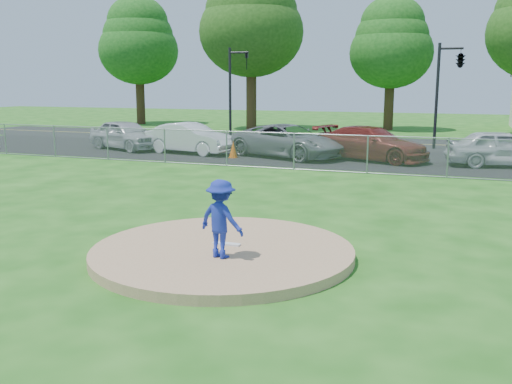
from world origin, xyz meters
TOP-DOWN VIEW (x-y plane):
  - ground at (0.00, 10.00)m, footprint 120.00×120.00m
  - pitchers_mound at (0.00, 0.00)m, footprint 5.40×5.40m
  - pitching_rubber at (0.00, 0.20)m, footprint 0.60×0.15m
  - chain_link_fence at (0.00, 12.00)m, footprint 40.00×0.06m
  - parking_lot at (0.00, 16.50)m, footprint 50.00×8.00m
  - street at (0.00, 24.00)m, footprint 60.00×7.00m
  - tree_far_left at (-22.00, 33.00)m, footprint 6.72×6.72m
  - tree_left at (-11.00, 31.00)m, footprint 7.84×7.84m
  - tree_center at (-1.00, 34.00)m, footprint 6.16×6.16m
  - traffic_signal_left at (-8.76, 22.00)m, footprint 1.28×0.20m
  - traffic_signal_center at (3.97, 22.00)m, footprint 1.42×2.48m
  - pitcher at (0.24, -0.62)m, footprint 1.10×0.82m
  - traffic_cone at (-5.77, 14.61)m, footprint 0.41×0.41m
  - parked_car_silver at (-12.50, 15.84)m, footprint 5.00×3.42m
  - parked_car_white at (-8.48, 15.46)m, footprint 4.85×2.39m
  - parked_car_gray at (-3.37, 15.69)m, footprint 6.22×4.52m
  - parked_car_darkred at (0.54, 15.94)m, footprint 5.77×3.78m
  - parked_car_pearl at (6.07, 15.90)m, footprint 4.86×2.77m

SIDE VIEW (x-z plane):
  - ground at x=0.00m, z-range 0.00..0.00m
  - street at x=0.00m, z-range 0.00..0.01m
  - parking_lot at x=0.00m, z-range 0.00..0.01m
  - pitchers_mound at x=0.00m, z-range 0.00..0.20m
  - pitching_rubber at x=0.00m, z-range 0.20..0.24m
  - traffic_cone at x=-5.77m, z-range 0.01..0.80m
  - chain_link_fence at x=0.00m, z-range 0.00..1.50m
  - parked_car_white at x=-8.48m, z-range 0.01..1.54m
  - parked_car_darkred at x=0.54m, z-range 0.01..1.56m
  - parked_car_pearl at x=6.07m, z-range 0.01..1.57m
  - parked_car_gray at x=-3.37m, z-range 0.01..1.58m
  - parked_car_silver at x=-12.50m, z-range 0.01..1.59m
  - pitcher at x=0.24m, z-range 0.20..1.73m
  - traffic_signal_left at x=-8.76m, z-range 0.56..6.16m
  - traffic_signal_center at x=3.97m, z-range 1.81..7.41m
  - tree_center at x=-1.00m, z-range 1.55..11.39m
  - tree_far_left at x=-22.00m, z-range 1.69..12.43m
  - tree_left at x=-11.00m, z-range 1.98..14.51m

